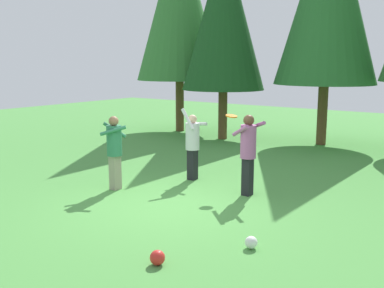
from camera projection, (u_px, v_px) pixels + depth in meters
The scene contains 9 objects.
ground_plane at pixel (169, 206), 9.20m from camera, with size 40.00×40.00×0.00m, color #4C9342.
person_thrower at pixel (192, 141), 11.09m from camera, with size 0.56×0.48×1.78m.
person_catcher at pixel (248, 148), 9.77m from camera, with size 0.76×0.71×1.76m.
person_bystander at pixel (114, 146), 10.23m from camera, with size 0.73×0.73×1.68m.
frisbee at pixel (231, 116), 10.34m from camera, with size 0.32×0.32×0.07m.
ball_red at pixel (157, 258), 6.51m from camera, with size 0.22×0.22×0.22m, color red.
ball_white at pixel (251, 242), 7.09m from camera, with size 0.20×0.20×0.20m, color white.
tree_far_left at pixel (179, 3), 18.20m from camera, with size 3.47×3.47×8.30m.
tree_left at pixel (224, 15), 16.37m from camera, with size 3.02×3.02×7.22m.
Camera 1 is at (5.58, -6.85, 2.88)m, focal length 42.61 mm.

